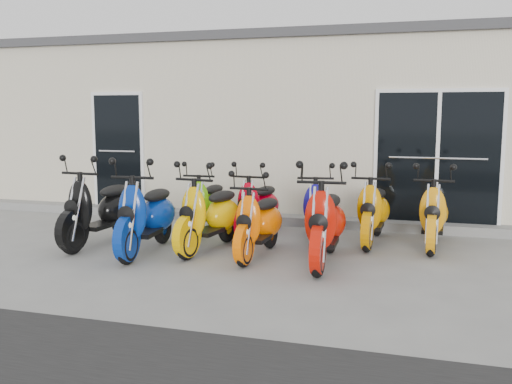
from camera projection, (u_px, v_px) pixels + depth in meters
ground at (244, 250)px, 8.06m from camera, size 80.00×80.00×0.00m
building at (314, 127)px, 12.77m from camera, size 14.00×6.00×3.20m
roof_cap at (315, 50)px, 12.54m from camera, size 14.20×6.20×0.16m
front_step at (279, 219)px, 9.97m from camera, size 14.00×0.40×0.15m
door_left at (118, 148)px, 10.85m from camera, size 1.07×0.08×2.22m
door_right at (437, 154)px, 9.21m from camera, size 2.02×0.08×2.22m
scooter_front_black at (99, 199)px, 8.31m from camera, size 0.81×1.88×1.36m
scooter_front_blue at (146, 204)px, 7.82m from camera, size 0.79×1.88×1.36m
scooter_front_orange_a at (209, 205)px, 7.97m from camera, size 0.88×1.83×1.29m
scooter_front_orange_b at (259, 213)px, 7.61m from camera, size 0.68×1.66×1.20m
scooter_front_red at (326, 211)px, 7.25m from camera, size 0.74×1.88×1.37m
scooter_back_green at (207, 196)px, 9.19m from camera, size 0.63×1.62×1.19m
scooter_back_red at (258, 198)px, 8.94m from camera, size 0.74×1.68×1.20m
scooter_back_blue at (316, 200)px, 8.66m from camera, size 0.84×1.73×1.22m
scooter_back_yellow at (374, 202)px, 8.40m from camera, size 0.69×1.72×1.25m
scooter_back_extra at (434, 204)px, 8.16m from camera, size 0.69×1.72×1.25m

